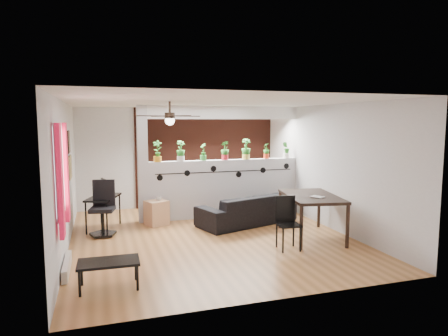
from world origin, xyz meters
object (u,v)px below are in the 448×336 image
potted_plant_4 (246,148)px  office_chair (103,212)px  sofa (247,210)px  computer_desk (103,200)px  potted_plant_2 (203,151)px  potted_plant_1 (181,150)px  cup (159,198)px  cube_shelf (157,213)px  potted_plant_0 (157,150)px  coffee_table (109,264)px  potted_plant_6 (286,149)px  potted_plant_5 (266,150)px  dining_table (311,200)px  folding_chair (287,218)px  potted_plant_3 (225,150)px  ceiling_fan (170,117)px

potted_plant_4 → office_chair: size_ratio=0.46×
sofa → computer_desk: 3.08m
sofa → potted_plant_2: bearing=-64.0°
potted_plant_1 → potted_plant_4: bearing=0.0°
cup → cube_shelf: bearing=180.0°
potted_plant_2 → sofa: (0.78, -0.81, -1.25)m
potted_plant_1 → computer_desk: (-1.72, -0.34, -0.97)m
potted_plant_1 → potted_plant_0: bearing=180.0°
potted_plant_4 → computer_desk: (-3.30, -0.34, -0.98)m
office_chair → coffee_table: 2.67m
potted_plant_0 → potted_plant_6: potted_plant_0 is taller
potted_plant_2 → cup: potted_plant_2 is taller
potted_plant_5 → sofa: (-0.80, -0.81, -1.24)m
sofa → dining_table: bearing=102.9°
computer_desk → potted_plant_0: bearing=15.9°
potted_plant_4 → potted_plant_5: size_ratio=1.31×
potted_plant_2 → folding_chair: bearing=-72.5°
potted_plant_3 → office_chair: potted_plant_3 is taller
potted_plant_1 → potted_plant_6: (2.63, 0.00, -0.03)m
potted_plant_4 → dining_table: 2.40m
potted_plant_0 → computer_desk: 1.58m
dining_table → potted_plant_4: bearing=103.7°
potted_plant_4 → sofa: (-0.28, -0.81, -1.30)m
potted_plant_2 → dining_table: bearing=-54.0°
ceiling_fan → office_chair: (-1.19, 0.98, -1.84)m
potted_plant_5 → office_chair: 4.07m
computer_desk → office_chair: (-0.01, -0.48, -0.15)m
potted_plant_0 → coffee_table: potted_plant_0 is taller
sofa → cube_shelf: 1.98m
potted_plant_0 → cup: (-0.04, -0.34, -1.02)m
potted_plant_2 → computer_desk: bearing=-171.4°
folding_chair → potted_plant_1: bearing=117.2°
cup → coffee_table: 3.35m
potted_plant_0 → sofa: 2.39m
potted_plant_2 → cube_shelf: (-1.14, -0.34, -1.30)m
sofa → coffee_table: (-3.00, -2.67, 0.03)m
potted_plant_1 → dining_table: potted_plant_1 is taller
potted_plant_3 → sofa: 1.53m
potted_plant_0 → folding_chair: size_ratio=0.52×
potted_plant_2 → potted_plant_4: bearing=0.0°
potted_plant_6 → dining_table: size_ratio=0.24×
sofa → cup: size_ratio=17.94×
potted_plant_5 → sofa: potted_plant_5 is taller
potted_plant_4 → office_chair: potted_plant_4 is taller
computer_desk → dining_table: size_ratio=0.64×
potted_plant_0 → potted_plant_1: potted_plant_0 is taller
potted_plant_4 → dining_table: bearing=-76.3°
ceiling_fan → potted_plant_4: (2.13, 1.80, -0.71)m
cube_shelf → dining_table: (2.73, -1.84, 0.48)m
office_chair → potted_plant_6: bearing=10.6°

